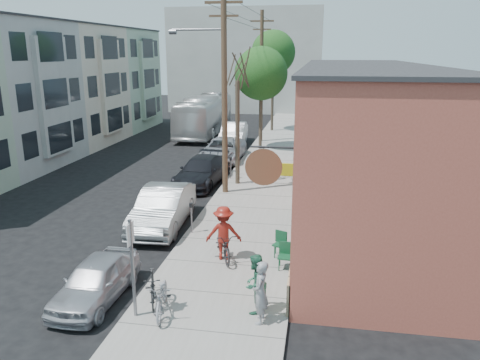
% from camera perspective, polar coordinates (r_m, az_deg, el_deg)
% --- Properties ---
extents(ground, '(120.00, 120.00, 0.00)m').
position_cam_1_polar(ground, '(19.21, -12.85, -6.86)').
color(ground, black).
extents(sidewalk, '(4.50, 58.00, 0.15)m').
position_cam_1_polar(sidewalk, '(28.40, 3.64, 0.97)').
color(sidewalk, gray).
rests_on(sidewalk, ground).
extents(cafe_building, '(6.60, 20.20, 6.61)m').
position_cam_1_polar(cafe_building, '(21.77, 14.58, 4.73)').
color(cafe_building, '#A34C3C').
rests_on(cafe_building, ground).
extents(apartment_row, '(6.30, 32.00, 9.00)m').
position_cam_1_polar(apartment_row, '(35.88, -22.57, 10.05)').
color(apartment_row, '#A3B79B').
rests_on(apartment_row, ground).
extents(end_cap_building, '(18.00, 8.00, 12.00)m').
position_cam_1_polar(end_cap_building, '(59.06, 0.88, 14.34)').
color(end_cap_building, '#A9AAA5').
rests_on(end_cap_building, ground).
extents(sign_post, '(0.07, 0.45, 2.80)m').
position_cam_1_polar(sign_post, '(12.91, -13.02, -9.39)').
color(sign_post, slate).
rests_on(sign_post, sidewalk).
extents(parking_meter_near, '(0.14, 0.14, 1.24)m').
position_cam_1_polar(parking_meter_near, '(18.65, -5.95, -4.00)').
color(parking_meter_near, slate).
rests_on(parking_meter_near, sidewalk).
extents(parking_meter_far, '(0.14, 0.14, 1.24)m').
position_cam_1_polar(parking_meter_far, '(26.42, -1.14, 1.92)').
color(parking_meter_far, slate).
rests_on(parking_meter_far, sidewalk).
extents(utility_pole_near, '(3.57, 0.28, 10.00)m').
position_cam_1_polar(utility_pole_near, '(23.20, -2.07, 11.10)').
color(utility_pole_near, '#503A28').
rests_on(utility_pole_near, sidewalk).
extents(utility_pole_far, '(1.80, 0.28, 10.00)m').
position_cam_1_polar(utility_pole_far, '(37.37, 2.62, 12.65)').
color(utility_pole_far, '#503A28').
rests_on(utility_pole_far, sidewalk).
extents(tree_bare, '(0.24, 0.24, 5.53)m').
position_cam_1_polar(tree_bare, '(25.07, -0.31, 5.70)').
color(tree_bare, '#44392C').
rests_on(tree_bare, sidewalk).
extents(tree_leafy_mid, '(3.82, 3.82, 7.37)m').
position_cam_1_polar(tree_leafy_mid, '(34.35, 2.58, 12.83)').
color(tree_leafy_mid, '#44392C').
rests_on(tree_leafy_mid, sidewalk).
extents(tree_leafy_far, '(3.87, 3.87, 8.83)m').
position_cam_1_polar(tree_leafy_far, '(42.65, 4.07, 15.23)').
color(tree_leafy_far, '#44392C').
rests_on(tree_leafy_far, sidewalk).
extents(patio_chair_a, '(0.66, 0.66, 0.88)m').
position_cam_1_polar(patio_chair_a, '(16.68, 4.97, -7.84)').
color(patio_chair_a, '#144829').
rests_on(patio_chair_a, sidewalk).
extents(patio_chair_b, '(0.53, 0.53, 0.88)m').
position_cam_1_polar(patio_chair_b, '(15.77, 5.55, -9.27)').
color(patio_chair_b, '#144829').
rests_on(patio_chair_b, sidewalk).
extents(patron_grey, '(0.43, 0.65, 1.75)m').
position_cam_1_polar(patron_grey, '(12.69, 2.49, -13.52)').
color(patron_grey, gray).
rests_on(patron_grey, sidewalk).
extents(patron_green, '(0.90, 1.00, 1.70)m').
position_cam_1_polar(patron_green, '(13.16, 1.84, -12.52)').
color(patron_green, '#2A6A4C').
rests_on(patron_green, sidewalk).
extents(cyclist, '(1.34, 0.91, 1.91)m').
position_cam_1_polar(cyclist, '(16.26, -2.01, -6.45)').
color(cyclist, maroon).
rests_on(cyclist, sidewalk).
extents(cyclist_bike, '(1.39, 2.05, 1.02)m').
position_cam_1_polar(cyclist_bike, '(16.43, -2.00, -7.90)').
color(cyclist_bike, black).
rests_on(cyclist_bike, sidewalk).
extents(parked_bike_a, '(0.95, 1.65, 0.96)m').
position_cam_1_polar(parked_bike_a, '(13.93, -10.61, -12.85)').
color(parked_bike_a, black).
rests_on(parked_bike_a, sidewalk).
extents(parked_bike_b, '(1.00, 1.94, 0.97)m').
position_cam_1_polar(parked_bike_b, '(13.48, -9.48, -13.77)').
color(parked_bike_b, gray).
rests_on(parked_bike_b, sidewalk).
extents(car_0, '(1.59, 3.79, 1.28)m').
position_cam_1_polar(car_0, '(14.72, -17.17, -11.61)').
color(car_0, '#B3B3BB').
rests_on(car_0, ground).
extents(car_1, '(2.09, 5.20, 1.68)m').
position_cam_1_polar(car_1, '(19.83, -9.37, -3.36)').
color(car_1, '#93979A').
rests_on(car_1, ground).
extents(car_2, '(2.51, 5.35, 1.51)m').
position_cam_1_polar(car_2, '(25.89, -4.69, 1.07)').
color(car_2, black).
rests_on(car_2, ground).
extents(car_3, '(2.61, 5.52, 1.52)m').
position_cam_1_polar(car_3, '(31.43, -2.06, 3.69)').
color(car_3, '#A7A8AF').
rests_on(car_3, ground).
extents(car_4, '(2.15, 5.29, 1.71)m').
position_cam_1_polar(car_4, '(37.10, -0.78, 5.67)').
color(car_4, '#B4B7BC').
rests_on(car_4, ground).
extents(bus, '(3.17, 12.16, 3.37)m').
position_cam_1_polar(bus, '(42.06, -4.33, 7.93)').
color(bus, silver).
rests_on(bus, ground).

